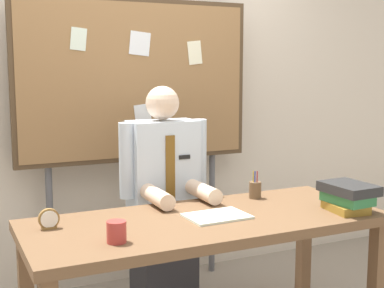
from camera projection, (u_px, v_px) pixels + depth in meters
The scene contains 9 objects.
back_wall at pixel (127, 89), 3.71m from camera, with size 6.40×0.08×2.70m, color beige.
desk at pixel (207, 234), 2.70m from camera, with size 1.81×0.75×0.75m.
person at pixel (164, 211), 3.21m from camera, with size 0.55×0.56×1.39m.
bulletin_board at pixel (136, 84), 3.53m from camera, with size 1.59×0.09×1.95m.
book_stack at pixel (348, 196), 2.80m from camera, with size 0.22×0.28×0.15m.
open_notebook at pixel (217, 216), 2.69m from camera, with size 0.31×0.22×0.01m, color silver.
desk_clock at pixel (49, 220), 2.49m from camera, with size 0.10×0.04×0.10m.
coffee_mug at pixel (116, 232), 2.30m from camera, with size 0.09×0.09×0.09m, color #B23833.
pen_holder at pixel (255, 190), 3.08m from camera, with size 0.07×0.07×0.16m.
Camera 1 is at (-1.18, -2.33, 1.50)m, focal length 50.21 mm.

